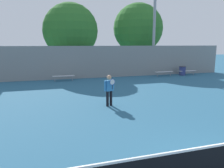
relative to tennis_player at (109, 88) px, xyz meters
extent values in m
cylinder|color=black|center=(-0.10, -0.03, -0.52)|extent=(0.14, 0.14, 0.79)
cylinder|color=black|center=(0.10, 0.04, -0.52)|extent=(0.14, 0.14, 0.79)
cube|color=teal|center=(0.00, 0.01, 0.14)|extent=(0.43, 0.31, 0.54)
cylinder|color=teal|center=(-0.23, -0.07, 0.15)|extent=(0.10, 0.10, 0.53)
cylinder|color=teal|center=(0.23, 0.08, 0.15)|extent=(0.10, 0.10, 0.53)
sphere|color=tan|center=(0.00, 0.01, 0.56)|extent=(0.24, 0.24, 0.24)
cylinder|color=black|center=(0.08, -0.26, 0.12)|extent=(0.03, 0.03, 0.22)
torus|color=#28519E|center=(0.08, -0.26, 0.37)|extent=(0.31, 0.12, 0.31)
cylinder|color=silver|center=(0.08, -0.26, 0.37)|extent=(0.26, 0.09, 0.27)
cube|color=silver|center=(8.10, 8.49, -0.48)|extent=(1.83, 0.40, 0.04)
cylinder|color=gray|center=(7.36, 8.49, -0.71)|extent=(0.06, 0.06, 0.42)
cylinder|color=gray|center=(8.83, 8.49, -0.71)|extent=(0.06, 0.06, 0.42)
cube|color=silver|center=(-1.61, 8.49, -0.48)|extent=(1.84, 0.40, 0.04)
cylinder|color=gray|center=(-2.35, 8.49, -0.71)|extent=(0.06, 0.06, 0.42)
cylinder|color=gray|center=(-0.88, 8.49, -0.71)|extent=(0.06, 0.06, 0.42)
cube|color=silver|center=(10.72, 8.49, -0.48)|extent=(1.96, 0.40, 0.04)
cylinder|color=gray|center=(9.94, 8.49, -0.71)|extent=(0.06, 0.06, 0.42)
cylinder|color=gray|center=(11.51, 8.49, -0.71)|extent=(0.06, 0.06, 0.42)
cylinder|color=#939399|center=(7.65, 10.02, 3.75)|extent=(0.28, 0.28, 9.33)
cylinder|color=navy|center=(10.22, 8.55, -0.48)|extent=(0.63, 0.63, 0.87)
cylinder|color=#333338|center=(10.22, 8.55, -0.03)|extent=(0.66, 0.66, 0.04)
cube|color=gray|center=(1.03, 9.47, 0.56)|extent=(27.99, 0.06, 2.96)
cylinder|color=brown|center=(7.68, 14.13, 0.39)|extent=(0.50, 0.50, 2.62)
sphere|color=#2D6B28|center=(7.68, 14.13, 4.03)|extent=(5.82, 5.82, 5.82)
cylinder|color=brown|center=(-0.37, 13.03, 0.20)|extent=(0.54, 0.54, 2.24)
sphere|color=#2D6B28|center=(-0.37, 13.03, 3.57)|extent=(5.63, 5.63, 5.63)
camera|label=1|loc=(-3.03, -10.40, 2.23)|focal=35.00mm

